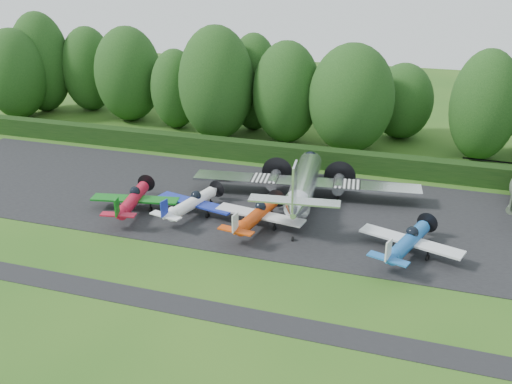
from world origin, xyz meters
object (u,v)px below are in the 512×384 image
(light_plane_red, at_px, (133,199))
(light_plane_white, at_px, (192,203))
(light_plane_orange, at_px, (257,215))
(light_plane_blue, at_px, (408,241))
(transport_plane, at_px, (304,184))

(light_plane_red, xyz_separation_m, light_plane_white, (4.97, 0.93, -0.04))
(light_plane_red, xyz_separation_m, light_plane_orange, (10.85, 0.28, -0.00))
(light_plane_white, distance_m, light_plane_blue, 17.64)
(transport_plane, distance_m, light_plane_red, 14.60)
(light_plane_blue, bearing_deg, light_plane_orange, 157.70)
(light_plane_white, distance_m, light_plane_orange, 5.92)
(light_plane_orange, bearing_deg, transport_plane, 61.14)
(light_plane_orange, distance_m, light_plane_blue, 11.72)
(light_plane_red, bearing_deg, light_plane_orange, 12.39)
(light_plane_red, distance_m, light_plane_orange, 10.86)
(transport_plane, height_order, light_plane_red, transport_plane)
(transport_plane, xyz_separation_m, light_plane_red, (-13.12, -6.38, -0.60))
(light_plane_red, relative_size, light_plane_white, 1.04)
(light_plane_red, bearing_deg, transport_plane, 36.84)
(transport_plane, xyz_separation_m, light_plane_blue, (9.41, -7.04, -0.58))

